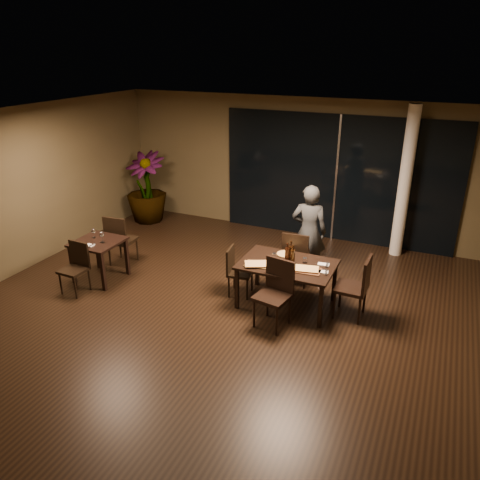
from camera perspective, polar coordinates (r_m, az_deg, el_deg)
The scene contains 31 objects.
ground at distance 7.59m, azimuth -3.66°, elevation -9.03°, with size 8.00×8.00×0.00m, color black.
wall_back at distance 10.50m, azimuth 6.49°, elevation 8.89°, with size 8.00×0.10×3.00m, color #4D4229.
wall_left at distance 9.44m, azimuth -26.36°, elevation 5.05°, with size 0.10×8.00×3.00m, color #4D4229.
ceiling at distance 6.53m, azimuth -4.34°, elevation 14.12°, with size 8.00×8.00×0.04m, color silver.
window_panel at distance 10.21m, azimuth 11.68°, elevation 7.28°, with size 5.00×0.06×2.70m, color black.
column at distance 9.68m, azimuth 19.44°, elevation 6.54°, with size 0.24×0.24×3.00m, color white.
main_table at distance 7.57m, azimuth 5.77°, elevation -3.36°, with size 1.50×1.00×0.75m.
side_table at distance 8.78m, azimuth -16.88°, elevation -0.86°, with size 0.80×0.80×0.75m.
chair_main_far at distance 8.27m, azimuth 6.85°, elevation -1.89°, with size 0.50×0.50×1.01m.
chair_main_near at distance 7.11m, azimuth 4.36°, elevation -6.02°, with size 0.56×0.56×1.04m.
chair_main_left at distance 7.95m, azimuth -0.47°, elevation -3.51°, with size 0.45×0.45×0.85m.
chair_main_right at distance 7.46m, azimuth 14.12°, elevation -5.26°, with size 0.49×0.49×1.03m.
chair_side_far at distance 9.25m, azimuth -14.50°, elevation 0.26°, with size 0.51×0.51×1.02m.
chair_side_near at distance 8.53m, azimuth -19.34°, elevation -2.84°, with size 0.43×0.43×0.89m.
diner at distance 8.52m, azimuth 8.38°, elevation 1.01°, with size 0.59×0.39×1.74m, color #2A2C2F.
potted_plant at distance 11.44m, azimuth -11.36°, elevation 6.30°, with size 0.91×0.91×1.68m, color #1C4517.
pizza_board_left at distance 7.43m, azimuth 2.56°, elevation -3.08°, with size 0.51×0.25×0.01m, color #412B15.
pizza_board_right at distance 7.34m, azimuth 7.61°, elevation -3.61°, with size 0.57×0.28×0.01m, color #442716.
oblong_pizza_left at distance 7.43m, azimuth 2.56°, elevation -2.96°, with size 0.49×0.23×0.02m, color maroon, non-canonical shape.
oblong_pizza_right at distance 7.34m, azimuth 7.62°, elevation -3.49°, with size 0.48×0.22×0.02m, color maroon, non-canonical shape.
round_pizza at distance 7.84m, azimuth 5.55°, elevation -1.74°, with size 0.28×0.28×0.01m, color #AB3513.
bottle_a at distance 7.53m, azimuth 5.76°, elevation -1.55°, with size 0.07×0.07×0.32m, color black, non-canonical shape.
bottle_b at distance 7.50m, azimuth 6.46°, elevation -1.72°, with size 0.07×0.07×0.31m, color black, non-canonical shape.
bottle_c at distance 7.59m, azimuth 6.20°, elevation -1.30°, with size 0.07×0.07×0.33m, color black, non-canonical shape.
tumbler_left at distance 7.70m, azimuth 4.18°, elevation -1.88°, with size 0.07×0.07×0.08m, color white.
tumbler_right at distance 7.58m, azimuth 7.90°, elevation -2.47°, with size 0.07×0.07×0.08m, color white.
napkin_near at distance 7.32m, azimuth 9.99°, elevation -3.85°, with size 0.18×0.10×0.01m, color white.
napkin_far at distance 7.57m, azimuth 10.15°, elevation -2.95°, with size 0.18×0.10×0.01m, color white.
wine_glass_a at distance 8.86m, azimuth -17.42°, elevation 0.77°, with size 0.08×0.08×0.17m, color white, non-canonical shape.
wine_glass_b at distance 8.60m, azimuth -16.47°, elevation 0.33°, with size 0.09×0.09×0.20m, color white, non-canonical shape.
side_napkin at distance 8.57m, azimuth -17.94°, elevation -0.61°, with size 0.18×0.11×0.01m, color white.
Camera 1 is at (3.07, -5.68, 4.00)m, focal length 35.00 mm.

